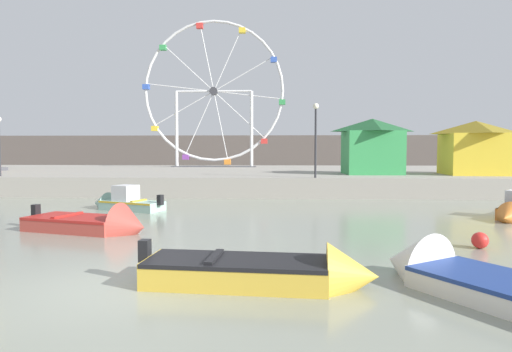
{
  "coord_description": "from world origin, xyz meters",
  "views": [
    {
      "loc": [
        3.09,
        -8.38,
        2.66
      ],
      "look_at": [
        2.23,
        10.53,
        1.54
      ],
      "focal_mm": 31.42,
      "sensor_mm": 36.0,
      "label": 1
    }
  ],
  "objects_px": {
    "ferris_wheel_white_frame": "(214,94)",
    "promenade_lamp_near": "(316,129)",
    "mooring_buoy_orange": "(480,240)",
    "motorboat_seafoam": "(122,202)",
    "motorboat_faded_red": "(100,224)",
    "carnival_booth_yellow_awning": "(475,147)",
    "motorboat_white_red_stripe": "(473,281)",
    "carnival_booth_green_kiosk": "(372,145)",
    "motorboat_mustard_yellow": "(276,272)"
  },
  "relations": [
    {
      "from": "ferris_wheel_white_frame",
      "to": "promenade_lamp_near",
      "type": "bearing_deg",
      "value": -62.82
    },
    {
      "from": "ferris_wheel_white_frame",
      "to": "mooring_buoy_orange",
      "type": "relative_size",
      "value": 29.12
    },
    {
      "from": "motorboat_seafoam",
      "to": "mooring_buoy_orange",
      "type": "xyz_separation_m",
      "value": [
        12.31,
        -7.25,
        -0.1
      ]
    },
    {
      "from": "motorboat_faded_red",
      "to": "mooring_buoy_orange",
      "type": "height_order",
      "value": "motorboat_faded_red"
    },
    {
      "from": "motorboat_faded_red",
      "to": "carnival_booth_yellow_awning",
      "type": "height_order",
      "value": "carnival_booth_yellow_awning"
    },
    {
      "from": "motorboat_white_red_stripe",
      "to": "ferris_wheel_white_frame",
      "type": "distance_m",
      "value": 33.22
    },
    {
      "from": "carnival_booth_green_kiosk",
      "to": "carnival_booth_yellow_awning",
      "type": "relative_size",
      "value": 0.91
    },
    {
      "from": "ferris_wheel_white_frame",
      "to": "carnival_booth_yellow_awning",
      "type": "height_order",
      "value": "ferris_wheel_white_frame"
    },
    {
      "from": "motorboat_seafoam",
      "to": "ferris_wheel_white_frame",
      "type": "distance_m",
      "value": 21.32
    },
    {
      "from": "promenade_lamp_near",
      "to": "carnival_booth_yellow_awning",
      "type": "bearing_deg",
      "value": 19.45
    },
    {
      "from": "motorboat_faded_red",
      "to": "carnival_booth_yellow_awning",
      "type": "bearing_deg",
      "value": 53.99
    },
    {
      "from": "motorboat_white_red_stripe",
      "to": "carnival_booth_green_kiosk",
      "type": "distance_m",
      "value": 20.39
    },
    {
      "from": "motorboat_mustard_yellow",
      "to": "carnival_booth_green_kiosk",
      "type": "height_order",
      "value": "carnival_booth_green_kiosk"
    },
    {
      "from": "ferris_wheel_white_frame",
      "to": "carnival_booth_yellow_awning",
      "type": "xyz_separation_m",
      "value": [
        17.73,
        -11.34,
        -4.72
      ]
    },
    {
      "from": "motorboat_seafoam",
      "to": "carnival_booth_green_kiosk",
      "type": "bearing_deg",
      "value": -122.34
    },
    {
      "from": "motorboat_seafoam",
      "to": "carnival_booth_yellow_awning",
      "type": "xyz_separation_m",
      "value": [
        19.04,
        8.68,
        2.51
      ]
    },
    {
      "from": "carnival_booth_green_kiosk",
      "to": "carnival_booth_yellow_awning",
      "type": "xyz_separation_m",
      "value": [
        6.2,
        -0.34,
        -0.09
      ]
    },
    {
      "from": "ferris_wheel_white_frame",
      "to": "mooring_buoy_orange",
      "type": "bearing_deg",
      "value": -68.03
    },
    {
      "from": "motorboat_mustard_yellow",
      "to": "carnival_booth_green_kiosk",
      "type": "bearing_deg",
      "value": 77.93
    },
    {
      "from": "motorboat_white_red_stripe",
      "to": "carnival_booth_yellow_awning",
      "type": "distance_m",
      "value": 21.67
    },
    {
      "from": "motorboat_faded_red",
      "to": "ferris_wheel_white_frame",
      "type": "xyz_separation_m",
      "value": [
        0.19,
        25.34,
        7.3
      ]
    },
    {
      "from": "ferris_wheel_white_frame",
      "to": "motorboat_seafoam",
      "type": "bearing_deg",
      "value": -93.76
    },
    {
      "from": "motorboat_seafoam",
      "to": "motorboat_faded_red",
      "type": "xyz_separation_m",
      "value": [
        1.12,
        -5.33,
        -0.07
      ]
    },
    {
      "from": "motorboat_seafoam",
      "to": "carnival_booth_green_kiosk",
      "type": "relative_size",
      "value": 0.98
    },
    {
      "from": "promenade_lamp_near",
      "to": "motorboat_faded_red",
      "type": "bearing_deg",
      "value": -126.89
    },
    {
      "from": "motorboat_white_red_stripe",
      "to": "carnival_booth_yellow_awning",
      "type": "height_order",
      "value": "carnival_booth_yellow_awning"
    },
    {
      "from": "motorboat_white_red_stripe",
      "to": "ferris_wheel_white_frame",
      "type": "height_order",
      "value": "ferris_wheel_white_frame"
    },
    {
      "from": "carnival_booth_green_kiosk",
      "to": "mooring_buoy_orange",
      "type": "height_order",
      "value": "carnival_booth_green_kiosk"
    },
    {
      "from": "motorboat_faded_red",
      "to": "mooring_buoy_orange",
      "type": "bearing_deg",
      "value": 6.23
    },
    {
      "from": "ferris_wheel_white_frame",
      "to": "motorboat_faded_red",
      "type": "bearing_deg",
      "value": -90.44
    },
    {
      "from": "promenade_lamp_near",
      "to": "mooring_buoy_orange",
      "type": "relative_size",
      "value": 9.21
    },
    {
      "from": "motorboat_seafoam",
      "to": "mooring_buoy_orange",
      "type": "height_order",
      "value": "motorboat_seafoam"
    },
    {
      "from": "motorboat_faded_red",
      "to": "ferris_wheel_white_frame",
      "type": "bearing_deg",
      "value": 105.54
    },
    {
      "from": "carnival_booth_green_kiosk",
      "to": "ferris_wheel_white_frame",
      "type": "bearing_deg",
      "value": 134.44
    },
    {
      "from": "motorboat_mustard_yellow",
      "to": "ferris_wheel_white_frame",
      "type": "distance_m",
      "value": 32.17
    },
    {
      "from": "motorboat_white_red_stripe",
      "to": "motorboat_faded_red",
      "type": "xyz_separation_m",
      "value": [
        -9.37,
        5.73,
        0.03
      ]
    },
    {
      "from": "ferris_wheel_white_frame",
      "to": "carnival_booth_green_kiosk",
      "type": "xyz_separation_m",
      "value": [
        11.52,
        -11.0,
        -4.63
      ]
    },
    {
      "from": "motorboat_white_red_stripe",
      "to": "ferris_wheel_white_frame",
      "type": "xyz_separation_m",
      "value": [
        -9.18,
        31.08,
        7.33
      ]
    },
    {
      "from": "motorboat_faded_red",
      "to": "ferris_wheel_white_frame",
      "type": "distance_m",
      "value": 26.37
    },
    {
      "from": "motorboat_faded_red",
      "to": "ferris_wheel_white_frame",
      "type": "relative_size",
      "value": 0.35
    },
    {
      "from": "motorboat_white_red_stripe",
      "to": "promenade_lamp_near",
      "type": "relative_size",
      "value": 1.3
    },
    {
      "from": "motorboat_faded_red",
      "to": "carnival_booth_green_kiosk",
      "type": "relative_size",
      "value": 1.15
    },
    {
      "from": "motorboat_mustard_yellow",
      "to": "carnival_booth_green_kiosk",
      "type": "relative_size",
      "value": 1.24
    },
    {
      "from": "motorboat_mustard_yellow",
      "to": "carnival_booth_yellow_awning",
      "type": "xyz_separation_m",
      "value": [
        12.21,
        19.51,
        2.55
      ]
    },
    {
      "from": "motorboat_mustard_yellow",
      "to": "mooring_buoy_orange",
      "type": "height_order",
      "value": "motorboat_mustard_yellow"
    },
    {
      "from": "motorboat_seafoam",
      "to": "motorboat_mustard_yellow",
      "type": "bearing_deg",
      "value": 144.82
    },
    {
      "from": "motorboat_seafoam",
      "to": "carnival_booth_green_kiosk",
      "type": "distance_m",
      "value": 15.9
    },
    {
      "from": "promenade_lamp_near",
      "to": "motorboat_mustard_yellow",
      "type": "bearing_deg",
      "value": -97.61
    },
    {
      "from": "motorboat_mustard_yellow",
      "to": "mooring_buoy_orange",
      "type": "xyz_separation_m",
      "value": [
        5.48,
        3.58,
        -0.06
      ]
    },
    {
      "from": "motorboat_faded_red",
      "to": "motorboat_white_red_stripe",
      "type": "bearing_deg",
      "value": -15.49
    }
  ]
}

